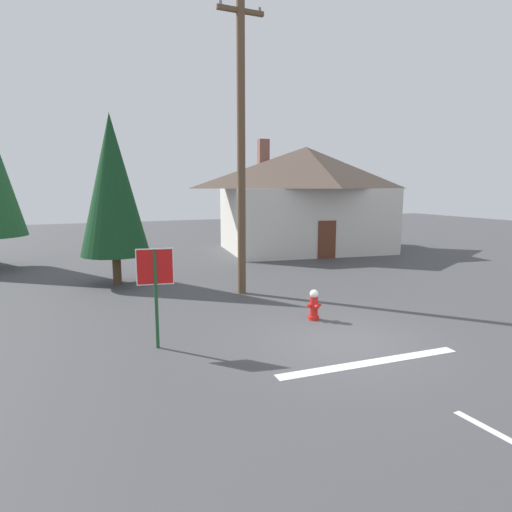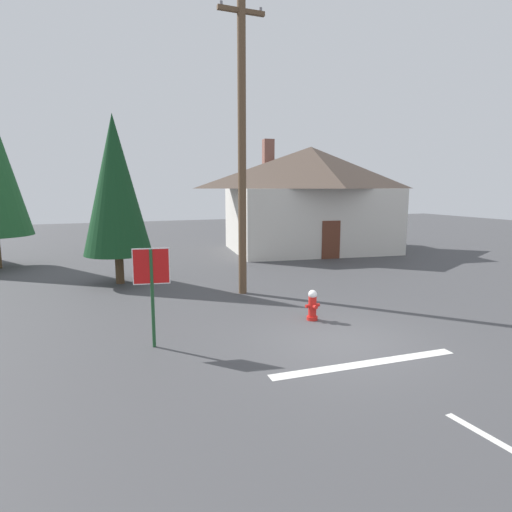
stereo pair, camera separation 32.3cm
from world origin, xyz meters
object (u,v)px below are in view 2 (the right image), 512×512
at_px(stop_sign_near, 152,277).
at_px(house, 310,197).
at_px(pine_tree_mid_left, 115,185).
at_px(fire_hydrant, 312,305).
at_px(utility_pole, 242,144).

xyz_separation_m(stop_sign_near, house, (10.94, 12.42, 1.44)).
relative_size(stop_sign_near, house, 0.22).
bearing_deg(pine_tree_mid_left, stop_sign_near, -88.31).
distance_m(fire_hydrant, utility_pole, 6.01).
bearing_deg(house, fire_hydrant, -118.39).
distance_m(stop_sign_near, pine_tree_mid_left, 7.63).
bearing_deg(utility_pole, fire_hydrant, -78.20).
relative_size(stop_sign_near, pine_tree_mid_left, 0.36).
bearing_deg(stop_sign_near, house, 48.62).
xyz_separation_m(fire_hydrant, utility_pole, (-0.76, 3.65, 4.71)).
bearing_deg(fire_hydrant, stop_sign_near, -174.40).
xyz_separation_m(utility_pole, house, (7.24, 8.33, -2.00)).
relative_size(utility_pole, pine_tree_mid_left, 1.54).
distance_m(utility_pole, house, 11.22).
relative_size(fire_hydrant, pine_tree_mid_left, 0.13).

